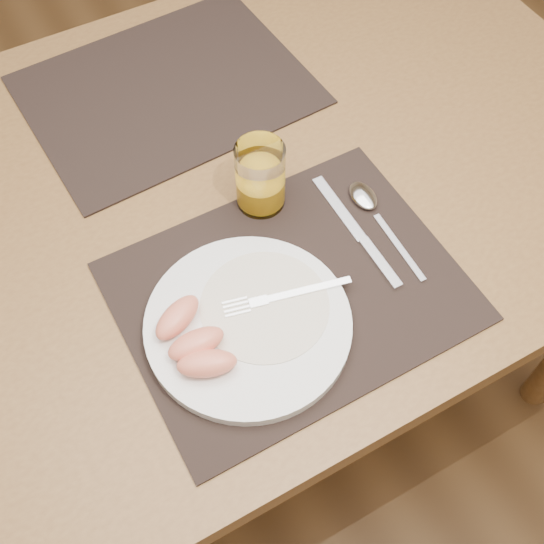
{
  "coord_description": "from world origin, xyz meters",
  "views": [
    {
      "loc": [
        -0.24,
        -0.62,
        1.54
      ],
      "look_at": [
        -0.0,
        -0.19,
        0.77
      ],
      "focal_mm": 45.0,
      "sensor_mm": 36.0,
      "label": 1
    }
  ],
  "objects_px": {
    "spoon": "(368,203)",
    "juice_glass": "(260,179)",
    "table": "(216,219)",
    "knife": "(363,240)",
    "fork": "(276,298)",
    "placemat_near": "(290,291)",
    "placemat_far": "(167,90)",
    "plate": "(248,324)"
  },
  "relations": [
    {
      "from": "table",
      "to": "knife",
      "type": "distance_m",
      "value": 0.26
    },
    {
      "from": "placemat_near",
      "to": "juice_glass",
      "type": "height_order",
      "value": "juice_glass"
    },
    {
      "from": "spoon",
      "to": "juice_glass",
      "type": "distance_m",
      "value": 0.16
    },
    {
      "from": "fork",
      "to": "spoon",
      "type": "relative_size",
      "value": 0.91
    },
    {
      "from": "placemat_far",
      "to": "juice_glass",
      "type": "xyz_separation_m",
      "value": [
        0.02,
        -0.28,
        0.05
      ]
    },
    {
      "from": "table",
      "to": "placemat_far",
      "type": "xyz_separation_m",
      "value": [
        0.02,
        0.22,
        0.09
      ]
    },
    {
      "from": "placemat_near",
      "to": "fork",
      "type": "relative_size",
      "value": 2.59
    },
    {
      "from": "plate",
      "to": "juice_glass",
      "type": "distance_m",
      "value": 0.22
    },
    {
      "from": "table",
      "to": "plate",
      "type": "xyz_separation_m",
      "value": [
        -0.07,
        -0.24,
        0.1
      ]
    },
    {
      "from": "table",
      "to": "spoon",
      "type": "xyz_separation_m",
      "value": [
        0.18,
        -0.15,
        0.09
      ]
    },
    {
      "from": "table",
      "to": "fork",
      "type": "distance_m",
      "value": 0.25
    },
    {
      "from": "table",
      "to": "juice_glass",
      "type": "height_order",
      "value": "juice_glass"
    },
    {
      "from": "spoon",
      "to": "plate",
      "type": "bearing_deg",
      "value": -159.37
    },
    {
      "from": "plate",
      "to": "knife",
      "type": "distance_m",
      "value": 0.21
    },
    {
      "from": "fork",
      "to": "knife",
      "type": "relative_size",
      "value": 0.79
    },
    {
      "from": "plate",
      "to": "knife",
      "type": "xyz_separation_m",
      "value": [
        0.21,
        0.04,
        -0.01
      ]
    },
    {
      "from": "spoon",
      "to": "knife",
      "type": "bearing_deg",
      "value": -130.2
    },
    {
      "from": "placemat_far",
      "to": "juice_glass",
      "type": "height_order",
      "value": "juice_glass"
    },
    {
      "from": "knife",
      "to": "juice_glass",
      "type": "bearing_deg",
      "value": 124.32
    },
    {
      "from": "spoon",
      "to": "juice_glass",
      "type": "height_order",
      "value": "juice_glass"
    },
    {
      "from": "placemat_near",
      "to": "plate",
      "type": "xyz_separation_m",
      "value": [
        -0.08,
        -0.02,
        0.01
      ]
    },
    {
      "from": "spoon",
      "to": "placemat_far",
      "type": "bearing_deg",
      "value": 113.12
    },
    {
      "from": "placemat_far",
      "to": "spoon",
      "type": "height_order",
      "value": "spoon"
    },
    {
      "from": "placemat_near",
      "to": "plate",
      "type": "relative_size",
      "value": 1.67
    },
    {
      "from": "knife",
      "to": "spoon",
      "type": "height_order",
      "value": "spoon"
    },
    {
      "from": "placemat_near",
      "to": "knife",
      "type": "xyz_separation_m",
      "value": [
        0.13,
        0.02,
        0.0
      ]
    },
    {
      "from": "juice_glass",
      "to": "spoon",
      "type": "bearing_deg",
      "value": -32.44
    },
    {
      "from": "plate",
      "to": "spoon",
      "type": "height_order",
      "value": "plate"
    },
    {
      "from": "placemat_far",
      "to": "knife",
      "type": "xyz_separation_m",
      "value": [
        0.12,
        -0.42,
        0.0
      ]
    },
    {
      "from": "spoon",
      "to": "juice_glass",
      "type": "relative_size",
      "value": 1.78
    },
    {
      "from": "juice_glass",
      "to": "fork",
      "type": "bearing_deg",
      "value": -111.87
    },
    {
      "from": "plate",
      "to": "placemat_far",
      "type": "bearing_deg",
      "value": 78.84
    },
    {
      "from": "fork",
      "to": "spoon",
      "type": "bearing_deg",
      "value": 22.1
    },
    {
      "from": "placemat_near",
      "to": "spoon",
      "type": "height_order",
      "value": "spoon"
    },
    {
      "from": "placemat_near",
      "to": "juice_glass",
      "type": "xyz_separation_m",
      "value": [
        0.04,
        0.16,
        0.05
      ]
    },
    {
      "from": "placemat_far",
      "to": "juice_glass",
      "type": "distance_m",
      "value": 0.29
    },
    {
      "from": "placemat_near",
      "to": "table",
      "type": "bearing_deg",
      "value": 92.6
    },
    {
      "from": "table",
      "to": "juice_glass",
      "type": "distance_m",
      "value": 0.16
    },
    {
      "from": "table",
      "to": "plate",
      "type": "distance_m",
      "value": 0.27
    },
    {
      "from": "table",
      "to": "fork",
      "type": "height_order",
      "value": "fork"
    },
    {
      "from": "table",
      "to": "fork",
      "type": "bearing_deg",
      "value": -94.35
    },
    {
      "from": "fork",
      "to": "spoon",
      "type": "xyz_separation_m",
      "value": [
        0.2,
        0.08,
        -0.01
      ]
    }
  ]
}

